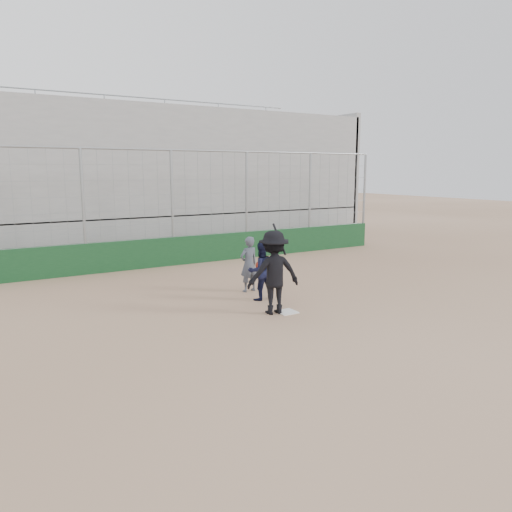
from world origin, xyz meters
TOP-DOWN VIEW (x-y plane):
  - ground at (0.00, 0.00)m, footprint 90.00×90.00m
  - home_plate at (0.00, 0.00)m, footprint 0.44×0.44m
  - backstop at (0.00, 7.00)m, footprint 18.10×0.25m
  - bleachers at (0.00, 11.95)m, footprint 20.25×6.70m
  - batter_at_plate at (-0.29, 0.13)m, footprint 1.39×0.97m
  - catcher_crouched at (0.09, 1.30)m, footprint 0.74×0.58m
  - umpire at (0.29, 2.26)m, footprint 0.60×0.43m

SIDE VIEW (x-z plane):
  - ground at x=0.00m, z-range 0.00..0.00m
  - home_plate at x=0.00m, z-range 0.00..0.02m
  - catcher_crouched at x=0.09m, z-range 0.00..1.04m
  - umpire at x=0.29m, z-range 0.00..1.38m
  - backstop at x=0.00m, z-range -1.06..2.98m
  - batter_at_plate at x=-0.29m, z-range -0.06..2.02m
  - bleachers at x=0.00m, z-range -0.57..6.41m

